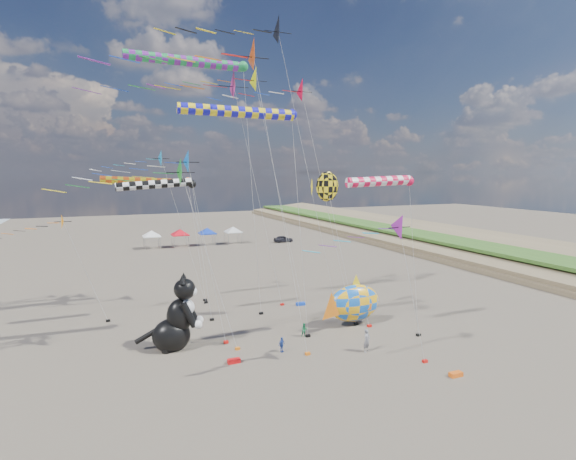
% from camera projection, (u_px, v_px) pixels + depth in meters
% --- Properties ---
extents(ground, '(260.00, 260.00, 0.00)m').
position_uv_depth(ground, '(360.00, 394.00, 27.63)').
color(ground, '#50473B').
rests_on(ground, ground).
extents(delta_kite_0, '(11.38, 2.22, 14.73)m').
position_uv_depth(delta_kite_0, '(177.00, 176.00, 31.19)').
color(delta_kite_0, '#169421').
rests_on(delta_kite_0, ground).
extents(delta_kite_1, '(9.07, 1.55, 10.06)m').
position_uv_depth(delta_kite_1, '(42.00, 228.00, 38.01)').
color(delta_kite_1, orange).
rests_on(delta_kite_1, ground).
extents(delta_kite_2, '(9.75, 1.82, 15.90)m').
position_uv_depth(delta_kite_2, '(156.00, 161.00, 44.07)').
color(delta_kite_2, '#108ED1').
rests_on(delta_kite_2, ground).
extents(delta_kite_3, '(17.04, 3.09, 22.89)m').
position_uv_depth(delta_kite_3, '(228.00, 90.00, 41.33)').
color(delta_kite_3, '#CF1B78').
rests_on(delta_kite_3, ground).
extents(delta_kite_4, '(12.70, 2.68, 23.66)m').
position_uv_depth(delta_kite_4, '(264.00, 80.00, 41.71)').
color(delta_kite_4, '#E5FF05').
rests_on(delta_kite_4, ground).
extents(delta_kite_5, '(14.92, 2.94, 27.70)m').
position_uv_depth(delta_kite_5, '(288.00, 30.00, 39.36)').
color(delta_kite_5, black).
rests_on(delta_kite_5, ground).
extents(delta_kite_6, '(9.64, 1.88, 15.30)m').
position_uv_depth(delta_kite_6, '(174.00, 166.00, 32.63)').
color(delta_kite_6, blue).
rests_on(delta_kite_6, ground).
extents(delta_kite_7, '(13.30, 2.42, 22.42)m').
position_uv_depth(delta_kite_7, '(247.00, 58.00, 29.13)').
color(delta_kite_7, '#C03A03').
rests_on(delta_kite_7, ground).
extents(delta_kite_8, '(9.23, 1.93, 10.91)m').
position_uv_depth(delta_kite_8, '(389.00, 233.00, 29.63)').
color(delta_kite_8, purple).
rests_on(delta_kite_8, ground).
extents(delta_kite_9, '(12.88, 2.49, 22.44)m').
position_uv_depth(delta_kite_9, '(305.00, 94.00, 42.77)').
color(delta_kite_9, red).
rests_on(delta_kite_9, ground).
extents(windsock_0, '(7.95, 0.75, 12.91)m').
position_uv_depth(windsock_0, '(159.00, 185.00, 38.06)').
color(windsock_0, black).
rests_on(windsock_0, ground).
extents(windsock_1, '(10.28, 0.85, 18.35)m').
position_uv_depth(windsock_1, '(243.00, 113.00, 32.86)').
color(windsock_1, '#1613C5').
rests_on(windsock_1, ground).
extents(windsock_2, '(9.78, 0.73, 13.07)m').
position_uv_depth(windsock_2, '(150.00, 182.00, 43.16)').
color(windsock_2, '#FF5815').
rests_on(windsock_2, ground).
extents(windsock_3, '(7.25, 0.79, 13.27)m').
position_uv_depth(windsock_3, '(383.00, 182.00, 34.27)').
color(windsock_3, '#E71040').
rests_on(windsock_3, ground).
extents(windsock_4, '(11.76, 0.90, 23.29)m').
position_uv_depth(windsock_4, '(191.00, 62.00, 37.91)').
color(windsock_4, '#1A9246').
rests_on(windsock_4, ground).
extents(angelfish_kite, '(3.74, 3.02, 13.62)m').
position_uv_depth(angelfish_kite, '(325.00, 188.00, 39.56)').
color(angelfish_kite, yellow).
rests_on(angelfish_kite, ground).
extents(cat_inflatable, '(4.84, 3.38, 5.93)m').
position_uv_depth(cat_inflatable, '(175.00, 311.00, 34.37)').
color(cat_inflatable, black).
rests_on(cat_inflatable, ground).
extents(fish_inflatable, '(6.75, 3.42, 4.59)m').
position_uv_depth(fish_inflatable, '(353.00, 303.00, 39.83)').
color(fish_inflatable, blue).
rests_on(fish_inflatable, ground).
extents(person_adult, '(0.77, 0.66, 1.78)m').
position_uv_depth(person_adult, '(367.00, 340.00, 33.99)').
color(person_adult, gray).
rests_on(person_adult, ground).
extents(child_green, '(0.64, 0.54, 1.16)m').
position_uv_depth(child_green, '(304.00, 330.00, 37.15)').
color(child_green, '#1A7843').
rests_on(child_green, ground).
extents(child_blue, '(0.73, 0.57, 1.16)m').
position_uv_depth(child_blue, '(282.00, 345.00, 34.01)').
color(child_blue, '#2E50B2').
rests_on(child_blue, ground).
extents(kite_bag_0, '(0.90, 0.44, 0.30)m').
position_uv_depth(kite_bag_0, '(234.00, 361.00, 32.08)').
color(kite_bag_0, red).
rests_on(kite_bag_0, ground).
extents(kite_bag_1, '(0.90, 0.44, 0.30)m').
position_uv_depth(kite_bag_1, '(301.00, 304.00, 46.04)').
color(kite_bag_1, blue).
rests_on(kite_bag_1, ground).
extents(kite_bag_2, '(0.90, 0.44, 0.30)m').
position_uv_depth(kite_bag_2, '(456.00, 374.00, 29.95)').
color(kite_bag_2, orange).
rests_on(kite_bag_2, ground).
extents(tent_row, '(19.20, 4.20, 3.80)m').
position_uv_depth(tent_row, '(194.00, 229.00, 82.67)').
color(tent_row, white).
rests_on(tent_row, ground).
extents(parked_car, '(3.86, 1.80, 1.28)m').
position_uv_depth(parked_car, '(283.00, 239.00, 87.71)').
color(parked_car, '#26262D').
rests_on(parked_car, ground).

